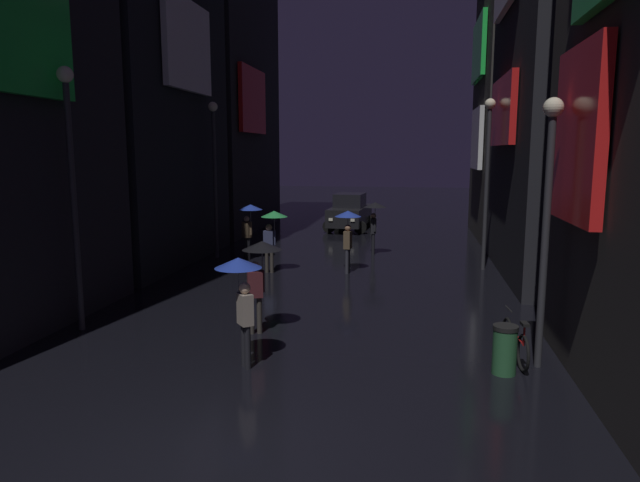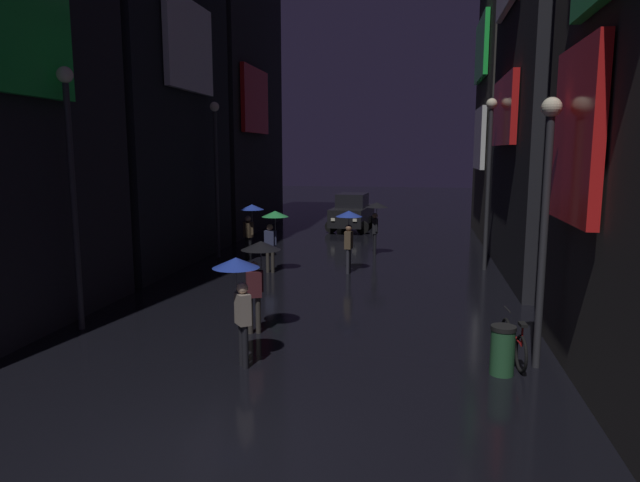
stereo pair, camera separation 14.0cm
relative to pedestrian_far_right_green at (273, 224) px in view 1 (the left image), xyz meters
The scene contains 16 objects.
ground_plane 12.22m from the pedestrian_far_right_green, 79.79° to the right, with size 120.00×120.00×0.00m, color black.
building_left_far 14.58m from the pedestrian_far_right_green, 116.81° to the left, with size 4.25×8.99×20.34m.
building_right_far 15.30m from the pedestrian_far_right_green, 45.44° to the left, with size 4.25×7.36×16.93m.
pedestrian_far_right_green is the anchor object (origin of this frame).
pedestrian_foreground_right_blue 2.62m from the pedestrian_far_right_green, 123.74° to the left, with size 0.90×0.90×2.12m.
pedestrian_near_crossing_blue 8.56m from the pedestrian_far_right_green, 79.87° to the right, with size 0.90×0.90×2.12m.
pedestrian_midstreet_centre_blue 2.55m from the pedestrian_far_right_green, ahead, with size 0.90×0.90×2.12m.
pedestrian_midstreet_left_black 6.54m from the pedestrian_far_right_green, 78.32° to the right, with size 0.90×0.90×2.12m.
pedestrian_foreground_left_black 5.07m from the pedestrian_far_right_green, 51.32° to the left, with size 0.90×0.90×2.12m.
bicycle_parked_at_storefront 10.05m from the pedestrian_far_right_green, 47.38° to the right, with size 0.26×1.82×0.96m.
car_distant 11.22m from the pedestrian_far_right_green, 83.01° to the left, with size 2.48×4.26×1.92m.
streetlamp_left_near 7.70m from the pedestrian_far_right_green, 112.57° to the right, with size 0.36×0.36×5.94m.
streetlamp_right_near 10.50m from the pedestrian_far_right_green, 46.53° to the right, with size 0.36×0.36×5.07m.
streetlamp_left_far 4.22m from the pedestrian_far_right_green, 140.21° to the left, with size 0.36×0.36×5.94m.
streetlamp_right_far 7.61m from the pedestrian_far_right_green, 13.50° to the left, with size 0.36×0.36×5.86m.
trash_bin 10.36m from the pedestrian_far_right_green, 51.21° to the right, with size 0.46×0.46×0.93m.
Camera 1 is at (2.58, -6.66, 4.11)m, focal length 32.00 mm.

